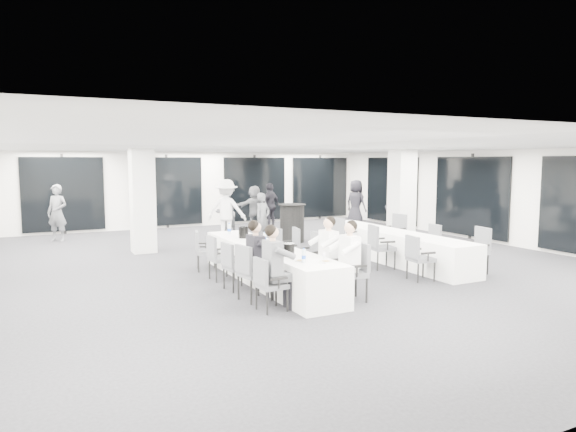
{
  "coord_description": "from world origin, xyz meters",
  "views": [
    {
      "loc": [
        -5.47,
        -10.86,
        2.48
      ],
      "look_at": [
        -0.12,
        -0.2,
        1.19
      ],
      "focal_mm": 32.0,
      "sensor_mm": 36.0,
      "label": 1
    }
  ],
  "objects_px": {
    "chair_main_left_fourth": "(218,255)",
    "chair_side_left_mid": "(379,244)",
    "chair_side_left_near": "(418,255)",
    "standing_guest_d": "(270,203)",
    "chair_main_left_second": "(251,269)",
    "chair_main_right_second": "(334,261)",
    "standing_guest_e": "(356,200)",
    "chair_main_right_mid": "(313,254)",
    "chair_main_right_far": "(272,244)",
    "ice_bucket_near": "(289,250)",
    "standing_guest_h": "(396,207)",
    "standing_guest_a": "(263,215)",
    "chair_main_right_fourth": "(290,247)",
    "banquet_table_side": "(393,246)",
    "chair_side_left_far": "(341,235)",
    "chair_main_left_near": "(268,281)",
    "cocktail_table": "(292,223)",
    "chair_side_right_near": "(477,247)",
    "standing_guest_f": "(254,204)",
    "chair_main_left_far": "(203,248)",
    "chair_side_right_far": "(395,231)",
    "ice_bucket_far": "(243,232)",
    "chair_main_left_mid": "(234,263)",
    "standing_guest_g": "(57,209)",
    "standing_guest_b": "(226,209)",
    "chair_main_right_near": "(355,268)",
    "standing_guest_c": "(226,206)"
  },
  "relations": [
    {
      "from": "chair_main_left_fourth",
      "to": "chair_side_left_mid",
      "type": "bearing_deg",
      "value": 78.24
    },
    {
      "from": "chair_side_left_near",
      "to": "standing_guest_d",
      "type": "relative_size",
      "value": 0.5
    },
    {
      "from": "chair_main_left_second",
      "to": "chair_main_right_second",
      "type": "height_order",
      "value": "chair_main_right_second"
    },
    {
      "from": "chair_main_left_fourth",
      "to": "standing_guest_e",
      "type": "distance_m",
      "value": 9.81
    },
    {
      "from": "chair_main_right_mid",
      "to": "chair_main_right_far",
      "type": "height_order",
      "value": "chair_main_right_mid"
    },
    {
      "from": "chair_main_right_second",
      "to": "ice_bucket_near",
      "type": "distance_m",
      "value": 0.97
    },
    {
      "from": "standing_guest_d",
      "to": "standing_guest_h",
      "type": "distance_m",
      "value": 4.86
    },
    {
      "from": "chair_main_right_far",
      "to": "chair_main_left_fourth",
      "type": "bearing_deg",
      "value": 111.61
    },
    {
      "from": "standing_guest_a",
      "to": "chair_main_right_fourth",
      "type": "bearing_deg",
      "value": -128.46
    },
    {
      "from": "banquet_table_side",
      "to": "chair_side_left_far",
      "type": "distance_m",
      "value": 1.35
    },
    {
      "from": "ice_bucket_near",
      "to": "chair_main_left_near",
      "type": "bearing_deg",
      "value": -137.33
    },
    {
      "from": "banquet_table_side",
      "to": "cocktail_table",
      "type": "xyz_separation_m",
      "value": [
        -0.85,
        3.81,
        0.21
      ]
    },
    {
      "from": "chair_side_right_near",
      "to": "standing_guest_f",
      "type": "bearing_deg",
      "value": 16.57
    },
    {
      "from": "cocktail_table",
      "to": "chair_main_left_far",
      "type": "distance_m",
      "value": 4.56
    },
    {
      "from": "banquet_table_side",
      "to": "standing_guest_e",
      "type": "xyz_separation_m",
      "value": [
        3.11,
        6.21,
        0.62
      ]
    },
    {
      "from": "chair_side_right_far",
      "to": "standing_guest_e",
      "type": "height_order",
      "value": "standing_guest_e"
    },
    {
      "from": "chair_side_left_near",
      "to": "chair_main_left_fourth",
      "type": "bearing_deg",
      "value": -110.89
    },
    {
      "from": "chair_main_left_far",
      "to": "standing_guest_d",
      "type": "xyz_separation_m",
      "value": [
        4.43,
        6.0,
        0.43
      ]
    },
    {
      "from": "banquet_table_side",
      "to": "standing_guest_h",
      "type": "distance_m",
      "value": 3.79
    },
    {
      "from": "chair_side_left_near",
      "to": "ice_bucket_far",
      "type": "bearing_deg",
      "value": -124.64
    },
    {
      "from": "ice_bucket_near",
      "to": "standing_guest_d",
      "type": "bearing_deg",
      "value": 67.34
    },
    {
      "from": "banquet_table_side",
      "to": "chair_main_left_near",
      "type": "xyz_separation_m",
      "value": [
        -4.51,
        -2.45,
        0.14
      ]
    },
    {
      "from": "standing_guest_h",
      "to": "ice_bucket_far",
      "type": "relative_size",
      "value": 8.13
    },
    {
      "from": "chair_side_right_far",
      "to": "standing_guest_d",
      "type": "bearing_deg",
      "value": 2.91
    },
    {
      "from": "chair_main_left_second",
      "to": "chair_main_left_mid",
      "type": "height_order",
      "value": "chair_main_left_second"
    },
    {
      "from": "banquet_table_side",
      "to": "chair_main_right_second",
      "type": "xyz_separation_m",
      "value": [
        -2.84,
        -1.82,
        0.2
      ]
    },
    {
      "from": "banquet_table_side",
      "to": "chair_side_right_near",
      "type": "height_order",
      "value": "chair_side_right_near"
    },
    {
      "from": "chair_main_left_mid",
      "to": "chair_side_left_far",
      "type": "xyz_separation_m",
      "value": [
        3.67,
        1.93,
        0.06
      ]
    },
    {
      "from": "standing_guest_d",
      "to": "standing_guest_f",
      "type": "height_order",
      "value": "standing_guest_d"
    },
    {
      "from": "chair_main_left_far",
      "to": "standing_guest_g",
      "type": "bearing_deg",
      "value": -141.83
    },
    {
      "from": "chair_main_left_second",
      "to": "ice_bucket_far",
      "type": "height_order",
      "value": "chair_main_left_second"
    },
    {
      "from": "cocktail_table",
      "to": "chair_side_right_near",
      "type": "distance_m",
      "value": 5.92
    },
    {
      "from": "chair_main_left_second",
      "to": "standing_guest_b",
      "type": "relative_size",
      "value": 0.55
    },
    {
      "from": "chair_side_left_far",
      "to": "standing_guest_h",
      "type": "bearing_deg",
      "value": 107.15
    },
    {
      "from": "chair_main_left_near",
      "to": "standing_guest_b",
      "type": "distance_m",
      "value": 8.52
    },
    {
      "from": "chair_main_left_second",
      "to": "chair_side_left_near",
      "type": "relative_size",
      "value": 1.07
    },
    {
      "from": "chair_main_right_mid",
      "to": "standing_guest_h",
      "type": "xyz_separation_m",
      "value": [
        5.21,
        3.88,
        0.43
      ]
    },
    {
      "from": "chair_side_right_near",
      "to": "standing_guest_h",
      "type": "relative_size",
      "value": 0.5
    },
    {
      "from": "standing_guest_g",
      "to": "banquet_table_side",
      "type": "bearing_deg",
      "value": -7.6
    },
    {
      "from": "chair_main_left_mid",
      "to": "standing_guest_h",
      "type": "distance_m",
      "value": 7.86
    },
    {
      "from": "chair_side_left_mid",
      "to": "chair_side_right_far",
      "type": "bearing_deg",
      "value": 143.5
    },
    {
      "from": "chair_main_right_fourth",
      "to": "standing_guest_g",
      "type": "distance_m",
      "value": 8.45
    },
    {
      "from": "chair_main_right_far",
      "to": "chair_side_left_mid",
      "type": "distance_m",
      "value": 2.5
    },
    {
      "from": "chair_side_left_far",
      "to": "ice_bucket_near",
      "type": "height_order",
      "value": "chair_side_left_far"
    },
    {
      "from": "standing_guest_h",
      "to": "chair_main_right_near",
      "type": "bearing_deg",
      "value": 119.23
    },
    {
      "from": "chair_side_left_mid",
      "to": "ice_bucket_far",
      "type": "xyz_separation_m",
      "value": [
        -2.86,
        1.18,
        0.3
      ]
    },
    {
      "from": "chair_main_right_fourth",
      "to": "standing_guest_g",
      "type": "bearing_deg",
      "value": 44.17
    },
    {
      "from": "chair_main_left_far",
      "to": "chair_main_left_mid",
      "type": "bearing_deg",
      "value": 14.25
    },
    {
      "from": "standing_guest_b",
      "to": "standing_guest_h",
      "type": "distance_m",
      "value": 5.47
    },
    {
      "from": "standing_guest_c",
      "to": "ice_bucket_near",
      "type": "xyz_separation_m",
      "value": [
        -1.29,
        -6.88,
        -0.21
      ]
    }
  ]
}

